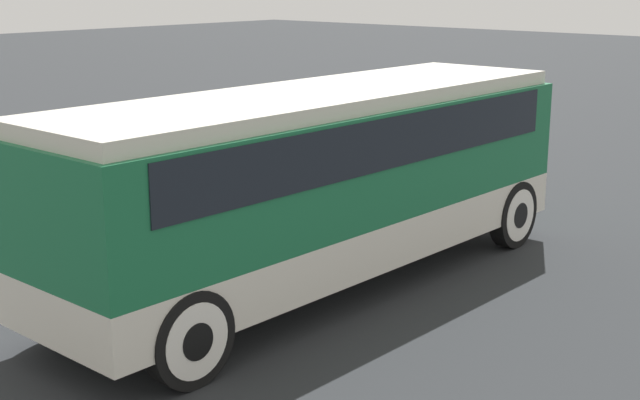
{
  "coord_description": "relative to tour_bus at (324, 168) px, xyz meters",
  "views": [
    {
      "loc": [
        -9.81,
        -8.72,
        4.7
      ],
      "look_at": [
        0.0,
        0.0,
        1.37
      ],
      "focal_mm": 50.0,
      "sensor_mm": 36.0,
      "label": 1
    }
  ],
  "objects": [
    {
      "name": "parked_car_far",
      "position": [
        4.61,
        8.34,
        -1.14
      ],
      "size": [
        4.25,
        1.94,
        1.44
      ],
      "color": "#7A6B5B",
      "rests_on": "ground_plane"
    },
    {
      "name": "tour_bus",
      "position": [
        0.0,
        0.0,
        0.0
      ],
      "size": [
        9.54,
        2.7,
        3.05
      ],
      "color": "silver",
      "rests_on": "ground_plane"
    },
    {
      "name": "parked_car_near",
      "position": [
        3.92,
        5.31,
        -1.16
      ],
      "size": [
        4.57,
        1.81,
        1.4
      ],
      "color": "#BCBCC1",
      "rests_on": "ground_plane"
    },
    {
      "name": "ground_plane",
      "position": [
        -0.1,
        0.0,
        -1.85
      ],
      "size": [
        120.0,
        120.0,
        0.0
      ],
      "primitive_type": "plane",
      "color": "#26282B"
    }
  ]
}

